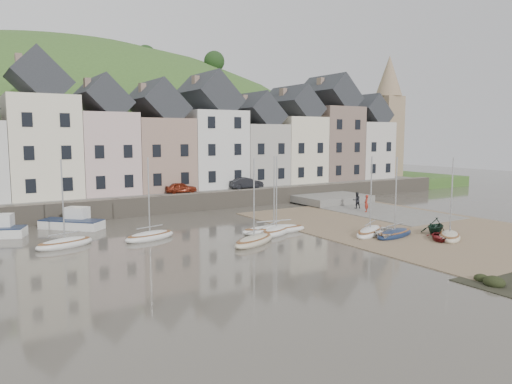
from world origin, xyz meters
TOP-DOWN VIEW (x-y plane):
  - ground at (0.00, 0.00)m, footprint 160.00×160.00m
  - quay_land at (0.00, 32.00)m, footprint 90.00×30.00m
  - quay_street at (0.00, 20.50)m, footprint 70.00×7.00m
  - seawall at (0.00, 17.00)m, footprint 70.00×1.20m
  - beach at (11.00, 0.00)m, footprint 18.00×26.00m
  - slipway at (15.00, 8.00)m, footprint 8.00×18.00m
  - hillside at (-5.00, 60.00)m, footprint 134.40×84.00m
  - townhouse_terrace at (1.76, 24.00)m, footprint 61.05×8.00m
  - church_spire at (34.55, 24.00)m, footprint 4.00×4.00m
  - sailboat_0 at (-15.01, 6.99)m, footprint 4.36×2.58m
  - sailboat_1 at (-9.17, 6.19)m, footprint 4.41×2.57m
  - sailboat_2 at (-3.38, 0.80)m, footprint 4.69×3.37m
  - sailboat_3 at (-0.06, 2.87)m, footprint 4.22×3.30m
  - sailboat_4 at (0.08, 3.41)m, footprint 5.64×2.27m
  - sailboat_5 at (6.97, -2.80)m, footprint 4.64×2.46m
  - sailboat_6 at (5.96, -1.23)m, footprint 4.98×3.65m
  - sailboat_7 at (9.75, -5.60)m, footprint 3.86×3.46m
  - motorboat_2 at (-13.16, 13.70)m, footprint 4.91×4.91m
  - rowboat_white at (6.21, -2.55)m, footprint 4.12×4.04m
  - rowboat_green at (10.27, -3.92)m, footprint 3.09×2.88m
  - rowboat_red at (8.73, -5.51)m, footprint 3.17×3.09m
  - person_red at (13.24, 6.57)m, footprint 0.73×0.72m
  - person_dark at (14.02, 8.77)m, footprint 0.97×0.85m
  - car_left at (-1.03, 19.50)m, footprint 3.49×1.84m
  - car_right at (6.97, 19.50)m, footprint 4.07×1.71m

SIDE VIEW (x-z plane):
  - hillside at x=-5.00m, z-range -59.99..24.01m
  - ground at x=0.00m, z-range 0.00..0.00m
  - beach at x=11.00m, z-range 0.00..0.06m
  - slipway at x=15.00m, z-range 0.00..0.12m
  - sailboat_4 at x=0.08m, z-range -2.90..3.42m
  - sailboat_6 at x=5.96m, z-range -2.90..3.42m
  - sailboat_2 at x=-3.38m, z-range -2.90..3.42m
  - sailboat_5 at x=6.97m, z-range -2.90..3.42m
  - sailboat_1 at x=-9.17m, z-range -2.89..3.43m
  - sailboat_0 at x=-15.01m, z-range -2.89..3.43m
  - sailboat_3 at x=-0.06m, z-range -2.89..3.43m
  - sailboat_7 at x=9.75m, z-range -2.89..3.43m
  - rowboat_red at x=8.73m, z-range 0.06..0.60m
  - rowboat_white at x=6.21m, z-range 0.06..0.76m
  - motorboat_2 at x=-13.16m, z-range -0.27..1.43m
  - rowboat_green at x=10.27m, z-range 0.06..1.38m
  - quay_land at x=0.00m, z-range 0.00..1.50m
  - seawall at x=0.00m, z-range 0.00..1.80m
  - person_dark at x=14.02m, z-range 0.12..1.82m
  - person_red at x=13.24m, z-range 0.12..1.82m
  - quay_street at x=0.00m, z-range 1.50..1.60m
  - car_left at x=-1.03m, z-range 1.60..2.73m
  - car_right at x=6.97m, z-range 1.60..2.91m
  - townhouse_terrace at x=1.76m, z-range 0.36..14.29m
  - church_spire at x=34.55m, z-range 2.06..20.06m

